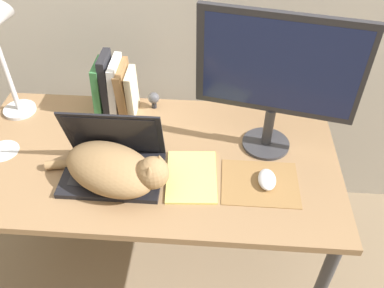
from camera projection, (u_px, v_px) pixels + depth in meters
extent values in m
cube|color=#93704C|center=(152.00, 159.00, 1.49)|extent=(1.35, 0.71, 0.03)
cylinder|color=#38383D|center=(39.00, 163.00, 2.00)|extent=(0.04, 0.04, 0.70)
cylinder|color=#38383D|center=(297.00, 176.00, 1.93)|extent=(0.04, 0.04, 0.70)
cube|color=black|center=(113.00, 174.00, 1.40)|extent=(0.34, 0.23, 0.02)
cube|color=#28282D|center=(112.00, 175.00, 1.39)|extent=(0.28, 0.12, 0.00)
cube|color=black|center=(113.00, 134.00, 1.38)|extent=(0.34, 0.08, 0.22)
cube|color=black|center=(113.00, 135.00, 1.38)|extent=(0.31, 0.06, 0.19)
ellipsoid|color=#99754C|center=(110.00, 169.00, 1.34)|extent=(0.39, 0.32, 0.13)
sphere|color=#99754C|center=(153.00, 173.00, 1.29)|extent=(0.11, 0.11, 0.11)
cone|color=#99754C|center=(160.00, 159.00, 1.28)|extent=(0.04, 0.04, 0.03)
cone|color=#99754C|center=(149.00, 171.00, 1.24)|extent=(0.04, 0.04, 0.03)
cylinder|color=#99754C|center=(66.00, 164.00, 1.43)|extent=(0.14, 0.06, 0.03)
cylinder|color=#333338|center=(266.00, 144.00, 1.52)|extent=(0.18, 0.18, 0.01)
cylinder|color=#333338|center=(268.00, 127.00, 1.47)|extent=(0.04, 0.04, 0.15)
cube|color=#28282D|center=(278.00, 66.00, 1.30)|extent=(0.53, 0.13, 0.36)
cube|color=navy|center=(280.00, 68.00, 1.29)|extent=(0.49, 0.10, 0.31)
cube|color=olive|center=(260.00, 183.00, 1.38)|extent=(0.26, 0.21, 0.00)
ellipsoid|color=silver|center=(267.00, 179.00, 1.37)|extent=(0.06, 0.10, 0.03)
cube|color=#387A42|center=(100.00, 87.00, 1.62)|extent=(0.04, 0.14, 0.22)
cube|color=#232328|center=(107.00, 84.00, 1.61)|extent=(0.03, 0.13, 0.25)
cube|color=white|center=(116.00, 87.00, 1.61)|extent=(0.04, 0.16, 0.23)
cube|color=olive|center=(124.00, 90.00, 1.62)|extent=(0.04, 0.17, 0.21)
cube|color=beige|center=(132.00, 92.00, 1.62)|extent=(0.03, 0.12, 0.18)
cylinder|color=silver|center=(20.00, 110.00, 1.68)|extent=(0.13, 0.13, 0.01)
cylinder|color=silver|center=(4.00, 65.00, 1.53)|extent=(0.02, 0.02, 0.41)
cube|color=#E5DB6B|center=(192.00, 176.00, 1.40)|extent=(0.19, 0.25, 0.01)
cylinder|color=#232328|center=(154.00, 105.00, 1.69)|extent=(0.02, 0.02, 0.02)
sphere|color=#4C4C51|center=(154.00, 98.00, 1.67)|extent=(0.05, 0.05, 0.05)
cylinder|color=silver|center=(3.00, 151.00, 1.50)|extent=(0.12, 0.12, 0.00)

